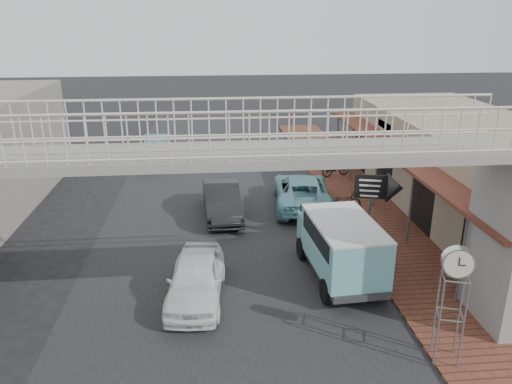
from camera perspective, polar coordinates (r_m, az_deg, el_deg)
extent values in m
plane|color=black|center=(17.71, -3.42, -8.49)|extent=(120.00, 120.00, 0.00)
cube|color=black|center=(17.71, -3.42, -8.48)|extent=(10.00, 60.00, 0.01)
cube|color=brown|center=(21.53, 13.86, -3.65)|extent=(3.00, 40.00, 0.10)
cube|color=gray|center=(23.58, 23.87, 2.28)|extent=(6.00, 18.00, 4.00)
cube|color=brown|center=(21.93, 16.61, 4.41)|extent=(1.80, 18.00, 0.12)
cube|color=silver|center=(25.15, 14.56, 7.39)|extent=(0.08, 2.60, 0.90)
cube|color=#B21914|center=(19.33, 20.87, 3.20)|extent=(0.08, 2.20, 0.80)
cube|color=gray|center=(15.28, 26.94, -5.07)|extent=(1.20, 2.40, 5.00)
cube|color=gray|center=(12.08, -3.20, 4.20)|extent=(14.00, 2.00, 0.24)
cube|color=beige|center=(12.85, -3.43, 8.19)|extent=(14.00, 0.08, 1.10)
cube|color=beige|center=(10.99, -3.06, 6.27)|extent=(14.00, 0.08, 1.10)
imported|color=white|center=(15.64, -6.88, -9.77)|extent=(2.00, 4.20, 1.39)
imported|color=black|center=(21.73, -3.92, -1.00)|extent=(1.74, 4.40, 1.42)
imported|color=#65A6B0|center=(22.92, 5.26, 0.12)|extent=(2.95, 5.48, 1.46)
imported|color=#77BFCF|center=(30.25, -11.63, 4.47)|extent=(2.04, 4.70, 1.35)
cylinder|color=black|center=(18.15, 5.31, -6.43)|extent=(0.32, 0.80, 0.78)
cylinder|color=black|center=(18.64, 10.52, -5.97)|extent=(0.32, 0.80, 0.78)
cylinder|color=black|center=(15.61, 8.11, -11.17)|extent=(0.32, 0.80, 0.78)
cylinder|color=black|center=(16.18, 14.10, -10.43)|extent=(0.32, 0.80, 0.78)
cube|color=#70BDC2|center=(16.41, 9.98, -6.01)|extent=(2.14, 3.69, 1.51)
cube|color=#70BDC2|center=(18.30, 7.84, -4.02)|extent=(1.87, 1.13, 1.00)
cube|color=black|center=(16.24, 10.06, -4.69)|extent=(2.14, 3.03, 0.56)
cube|color=silver|center=(16.10, 10.14, -3.50)|extent=(2.16, 3.70, 0.07)
imported|color=black|center=(22.41, 9.77, -1.03)|extent=(1.74, 0.64, 0.91)
imported|color=black|center=(27.26, 9.12, 2.85)|extent=(1.78, 0.96, 1.03)
cylinder|color=#59595B|center=(13.70, 19.87, -12.69)|extent=(0.04, 0.04, 2.34)
cylinder|color=#59595B|center=(13.80, 22.20, -12.76)|extent=(0.04, 0.04, 2.34)
cylinder|color=#59595B|center=(13.23, 20.17, -13.96)|extent=(0.04, 0.04, 2.34)
cylinder|color=#59595B|center=(13.34, 22.60, -14.01)|extent=(0.04, 0.04, 2.34)
cylinder|color=silver|center=(12.77, 22.06, -7.42)|extent=(0.80, 0.48, 0.76)
cylinder|color=beige|center=(12.65, 22.16, -7.70)|extent=(0.65, 0.22, 0.67)
cylinder|color=beige|center=(12.89, 21.96, -7.14)|extent=(0.65, 0.22, 0.67)
cylinder|color=#59595B|center=(18.64, 12.77, -2.36)|extent=(0.10, 0.10, 2.83)
cube|color=black|center=(18.26, 13.02, 0.60)|extent=(1.15, 0.36, 0.88)
cone|color=black|center=(18.34, 15.60, 0.45)|extent=(0.84, 1.19, 1.07)
cube|color=white|center=(18.24, 12.86, 0.42)|extent=(0.76, 0.21, 0.59)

